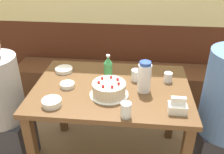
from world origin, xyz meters
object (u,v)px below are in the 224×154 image
birthday_cake (109,89)px  bowl_side_dish (52,102)px  bowl_rice_small (64,70)px  soju_bottle (108,68)px  bench_seat (120,87)px  glass_water_tall (126,110)px  person_teal_shirt (2,108)px  glass_tumbler_short (168,77)px  bowl_soup_white (67,85)px  napkin_holder (177,107)px  glass_shot_small (136,75)px  water_pitcher (144,77)px

birthday_cake → bowl_side_dish: birthday_cake is taller
bowl_rice_small → soju_bottle: bearing=-14.2°
bench_seat → glass_water_tall: 1.29m
bench_seat → person_teal_shirt: bearing=-131.4°
glass_tumbler_short → person_teal_shirt: (-1.21, -0.20, -0.22)m
soju_bottle → glass_tumbler_short: soju_bottle is taller
bench_seat → bowl_soup_white: 1.05m
bowl_soup_white → bowl_side_dish: bearing=-99.7°
napkin_holder → bowl_side_dish: 0.77m
bench_seat → bowl_side_dish: (-0.35, -1.10, 0.52)m
glass_water_tall → person_teal_shirt: person_teal_shirt is taller
glass_shot_small → bowl_rice_small: bearing=171.8°
napkin_holder → glass_shot_small: napkin_holder is taller
bowl_rice_small → bowl_side_dish: (0.05, -0.46, 0.01)m
napkin_holder → person_teal_shirt: (-1.24, 0.17, -0.22)m
bowl_rice_small → person_teal_shirt: bearing=-145.4°
birthday_cake → water_pitcher: water_pitcher is taller
soju_bottle → glass_water_tall: (0.15, -0.44, -0.05)m
bench_seat → bowl_rice_small: size_ratio=16.22×
bowl_side_dish → glass_shot_small: glass_shot_small is taller
birthday_cake → bowl_rice_small: 0.50m
bench_seat → birthday_cake: bearing=-90.4°
bowl_side_dish → glass_tumbler_short: glass_tumbler_short is taller
water_pitcher → glass_shot_small: size_ratio=2.63×
napkin_holder → glass_shot_small: size_ratio=1.32×
water_pitcher → bowl_side_dish: (-0.57, -0.23, -0.09)m
bench_seat → soju_bottle: soju_bottle is taller
glass_shot_small → person_teal_shirt: (-0.98, -0.20, -0.23)m
bench_seat → glass_tumbler_short: 0.98m
bowl_rice_small → bowl_side_dish: bearing=-83.9°
water_pitcher → person_teal_shirt: person_teal_shirt is taller
soju_bottle → glass_tumbler_short: bearing=1.6°
bowl_soup_white → glass_water_tall: bearing=-34.6°
bowl_rice_small → person_teal_shirt: 0.54m
soju_bottle → water_pitcher: bearing=-27.2°
bowl_soup_white → glass_shot_small: glass_shot_small is taller
soju_bottle → bowl_side_dish: bearing=-130.5°
napkin_holder → glass_tumbler_short: bearing=93.4°
soju_bottle → bowl_rice_small: size_ratio=1.46×
soju_bottle → bowl_rice_small: (-0.36, 0.09, -0.08)m
water_pitcher → glass_tumbler_short: 0.24m
bowl_side_dish → glass_tumbler_short: size_ratio=1.75×
person_teal_shirt → bowl_soup_white: bearing=6.1°
bowl_rice_small → person_teal_shirt: (-0.41, -0.28, -0.20)m
bowl_rice_small → glass_shot_small: glass_shot_small is taller
water_pitcher → glass_water_tall: water_pitcher is taller
bowl_side_dish → person_teal_shirt: bearing=159.2°
birthday_cake → glass_water_tall: size_ratio=2.76×
glass_tumbler_short → glass_shot_small: (-0.23, -0.00, 0.01)m
water_pitcher → bowl_side_dish: size_ratio=1.77×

